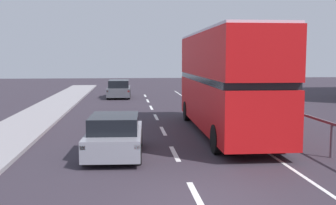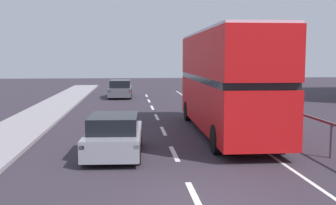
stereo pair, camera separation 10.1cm
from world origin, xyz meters
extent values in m
cube|color=#312933|center=(0.00, 0.00, -0.05)|extent=(75.16, 120.00, 0.10)
cube|color=silver|center=(0.00, 0.41, 0.00)|extent=(0.16, 2.25, 0.01)
cube|color=silver|center=(0.00, 4.83, 0.00)|extent=(0.16, 2.25, 0.01)
cube|color=silver|center=(0.00, 9.26, 0.00)|extent=(0.16, 2.25, 0.01)
cube|color=silver|center=(0.00, 13.69, 0.00)|extent=(0.16, 2.25, 0.01)
cube|color=silver|center=(0.00, 18.12, 0.00)|extent=(0.16, 2.25, 0.01)
cube|color=silver|center=(0.00, 22.54, 0.00)|extent=(0.16, 2.25, 0.01)
cube|color=silver|center=(0.00, 26.97, 0.00)|extent=(0.16, 2.25, 0.01)
cube|color=silver|center=(3.20, 9.00, 0.00)|extent=(0.12, 46.00, 0.01)
cube|color=#4F434F|center=(5.03, 9.00, 1.12)|extent=(0.08, 42.00, 0.08)
cylinder|color=#4F434F|center=(5.03, 3.75, 0.56)|extent=(0.10, 0.10, 1.12)
cylinder|color=#4F434F|center=(5.03, 7.25, 0.56)|extent=(0.10, 0.10, 1.12)
cylinder|color=#4F434F|center=(5.03, 10.75, 0.56)|extent=(0.10, 0.10, 1.12)
cylinder|color=#4F434F|center=(5.03, 14.25, 0.56)|extent=(0.10, 0.10, 1.12)
cylinder|color=#4F434F|center=(5.03, 17.75, 0.56)|extent=(0.10, 0.10, 1.12)
cylinder|color=#4F434F|center=(5.03, 21.25, 0.56)|extent=(0.10, 0.10, 1.12)
cylinder|color=#4F434F|center=(5.03, 24.75, 0.56)|extent=(0.10, 0.10, 1.12)
cylinder|color=#4F434F|center=(5.03, 28.25, 0.56)|extent=(0.10, 0.10, 1.12)
cube|color=red|center=(2.59, 8.36, 1.31)|extent=(2.58, 10.64, 1.92)
cube|color=black|center=(2.59, 8.36, 2.39)|extent=(2.59, 10.21, 0.24)
cube|color=red|center=(2.59, 8.36, 3.39)|extent=(2.58, 10.64, 1.77)
cube|color=silver|center=(2.59, 8.36, 4.32)|extent=(2.53, 10.42, 0.10)
cube|color=black|center=(2.66, 13.65, 1.40)|extent=(2.20, 0.07, 1.34)
cube|color=yellow|center=(2.66, 13.65, 3.83)|extent=(1.47, 0.06, 0.28)
cylinder|color=black|center=(1.52, 12.28, 0.50)|extent=(0.29, 1.00, 1.00)
cylinder|color=black|center=(3.76, 12.25, 0.50)|extent=(0.29, 1.00, 1.00)
cylinder|color=black|center=(1.42, 4.68, 0.50)|extent=(0.29, 1.00, 1.00)
cylinder|color=black|center=(3.67, 4.65, 0.50)|extent=(0.29, 1.00, 1.00)
cube|color=gray|center=(-2.02, 4.88, 0.51)|extent=(1.95, 4.08, 0.66)
cube|color=black|center=(-2.03, 4.68, 1.11)|extent=(1.65, 2.27, 0.53)
cube|color=red|center=(-2.89, 2.95, 0.68)|extent=(0.16, 0.07, 0.12)
cube|color=red|center=(-1.33, 2.87, 0.68)|extent=(0.16, 0.07, 0.12)
cylinder|color=black|center=(-2.75, 6.22, 0.32)|extent=(0.23, 0.65, 0.64)
cylinder|color=black|center=(-1.16, 6.14, 0.32)|extent=(0.23, 0.65, 0.64)
cylinder|color=black|center=(-2.88, 3.62, 0.32)|extent=(0.23, 0.65, 0.64)
cylinder|color=black|center=(-1.28, 3.54, 0.32)|extent=(0.23, 0.65, 0.64)
cube|color=#4E4F57|center=(-2.24, 25.56, 0.52)|extent=(1.91, 4.61, 0.69)
cube|color=black|center=(-2.24, 25.33, 1.16)|extent=(1.66, 2.55, 0.60)
cube|color=red|center=(-3.10, 23.31, 0.69)|extent=(0.16, 0.06, 0.12)
cube|color=red|center=(-1.46, 23.29, 0.69)|extent=(0.16, 0.06, 0.12)
cylinder|color=black|center=(-3.06, 27.17, 0.32)|extent=(0.21, 0.64, 0.64)
cylinder|color=black|center=(-1.38, 27.14, 0.32)|extent=(0.21, 0.64, 0.64)
cylinder|color=black|center=(-3.11, 23.98, 0.32)|extent=(0.21, 0.64, 0.64)
cylinder|color=black|center=(-1.43, 23.95, 0.32)|extent=(0.21, 0.64, 0.64)
camera|label=1|loc=(-1.61, -8.82, 3.22)|focal=43.94mm
camera|label=2|loc=(-1.51, -8.83, 3.22)|focal=43.94mm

